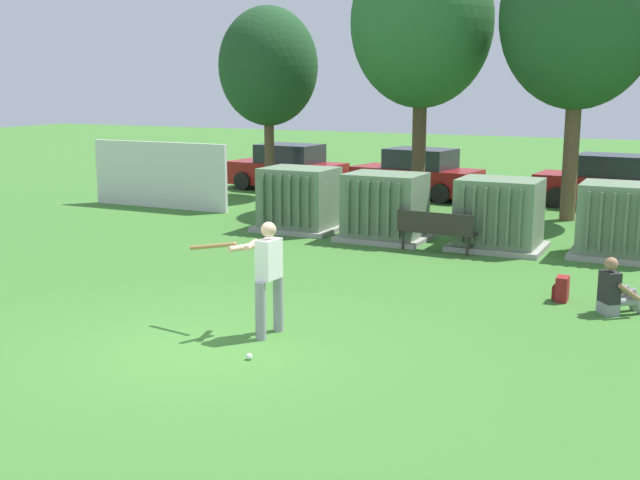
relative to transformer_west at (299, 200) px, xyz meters
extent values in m
plane|color=#3D752D|center=(3.02, -8.98, -0.79)|extent=(96.00, 96.00, 0.00)
cube|color=silver|center=(-5.58, 1.52, 0.21)|extent=(4.80, 0.12, 2.00)
cube|color=#9E9B93|center=(0.00, 0.01, -0.73)|extent=(2.10, 1.70, 0.12)
cube|color=slate|center=(0.00, 0.01, 0.08)|extent=(1.80, 1.40, 1.50)
cube|color=#5B7056|center=(-0.64, -0.75, 0.08)|extent=(0.06, 0.12, 1.27)
cube|color=#5B7056|center=(-0.38, -0.75, 0.08)|extent=(0.06, 0.12, 1.27)
cube|color=#5B7056|center=(-0.13, -0.75, 0.08)|extent=(0.06, 0.12, 1.27)
cube|color=#5B7056|center=(0.13, -0.75, 0.08)|extent=(0.06, 0.12, 1.27)
cube|color=#5B7056|center=(0.38, -0.75, 0.08)|extent=(0.06, 0.12, 1.27)
cube|color=#5B7056|center=(0.64, -0.75, 0.08)|extent=(0.06, 0.12, 1.27)
cube|color=#9E9B93|center=(2.45, -0.22, -0.73)|extent=(2.10, 1.70, 0.12)
cube|color=slate|center=(2.45, -0.22, 0.08)|extent=(1.80, 1.40, 1.50)
cube|color=#5B7056|center=(1.81, -0.98, 0.08)|extent=(0.06, 0.12, 1.27)
cube|color=#5B7056|center=(2.07, -0.98, 0.08)|extent=(0.06, 0.12, 1.27)
cube|color=#5B7056|center=(2.32, -0.98, 0.08)|extent=(0.06, 0.12, 1.27)
cube|color=#5B7056|center=(2.58, -0.98, 0.08)|extent=(0.06, 0.12, 1.27)
cube|color=#5B7056|center=(2.83, -0.98, 0.08)|extent=(0.06, 0.12, 1.27)
cube|color=#5B7056|center=(3.09, -0.98, 0.08)|extent=(0.06, 0.12, 1.27)
cube|color=#9E9B93|center=(5.19, -0.10, -0.73)|extent=(2.10, 1.70, 0.12)
cube|color=slate|center=(5.19, -0.10, 0.08)|extent=(1.80, 1.40, 1.50)
cube|color=#5B7056|center=(4.55, -0.86, 0.08)|extent=(0.06, 0.12, 1.27)
cube|color=#5B7056|center=(4.81, -0.86, 0.08)|extent=(0.06, 0.12, 1.27)
cube|color=#5B7056|center=(5.06, -0.86, 0.08)|extent=(0.06, 0.12, 1.27)
cube|color=#5B7056|center=(5.32, -0.86, 0.08)|extent=(0.06, 0.12, 1.27)
cube|color=#5B7056|center=(5.57, -0.86, 0.08)|extent=(0.06, 0.12, 1.27)
cube|color=#5B7056|center=(5.83, -0.86, 0.08)|extent=(0.06, 0.12, 1.27)
cube|color=#9E9B93|center=(7.83, 0.18, -0.73)|extent=(2.10, 1.70, 0.12)
cube|color=slate|center=(7.83, 0.18, 0.08)|extent=(1.80, 1.40, 1.50)
cube|color=#5B7056|center=(7.19, -0.58, 0.08)|extent=(0.06, 0.12, 1.27)
cube|color=#5B7056|center=(7.44, -0.58, 0.08)|extent=(0.06, 0.12, 1.27)
cube|color=#5B7056|center=(7.70, -0.58, 0.08)|extent=(0.06, 0.12, 1.27)
cube|color=#5B7056|center=(7.95, -0.58, 0.08)|extent=(0.06, 0.12, 1.27)
cube|color=#5B7056|center=(8.21, -0.58, 0.08)|extent=(0.06, 0.12, 1.27)
cube|color=#2D2823|center=(4.01, -0.98, -0.34)|extent=(1.82, 0.49, 0.05)
cube|color=#2D2823|center=(4.00, -1.16, -0.09)|extent=(1.80, 0.13, 0.44)
cylinder|color=#2D2823|center=(3.25, -0.80, -0.58)|extent=(0.06, 0.06, 0.42)
cylinder|color=#2D2823|center=(4.78, -0.88, -0.58)|extent=(0.06, 0.06, 0.42)
cylinder|color=#2D2823|center=(3.23, -1.08, -0.58)|extent=(0.06, 0.06, 0.42)
cylinder|color=#2D2823|center=(4.76, -1.16, -0.58)|extent=(0.06, 0.06, 0.42)
cylinder|color=gray|center=(3.58, -8.17, -0.35)|extent=(0.16, 0.16, 0.88)
cylinder|color=gray|center=(3.61, -7.69, -0.35)|extent=(0.16, 0.16, 0.88)
cube|color=white|center=(3.60, -7.93, 0.39)|extent=(0.27, 0.42, 0.60)
sphere|color=#DBAD89|center=(3.60, -7.93, 0.84)|extent=(0.23, 0.23, 0.23)
cylinder|color=#DBAD89|center=(3.21, -7.99, 0.55)|extent=(0.30, 0.53, 0.09)
cylinder|color=#DBAD89|center=(3.23, -7.81, 0.55)|extent=(0.23, 0.55, 0.09)
cylinder|color=#A5723F|center=(2.54, -7.85, 0.48)|extent=(0.85, 0.13, 0.21)
sphere|color=#A5723F|center=(2.97, -7.88, 0.55)|extent=(0.08, 0.08, 0.08)
sphere|color=white|center=(3.87, -9.00, -0.74)|extent=(0.09, 0.09, 0.09)
cube|color=gray|center=(8.07, -4.52, -0.69)|extent=(0.40, 0.42, 0.20)
cube|color=#262628|center=(8.07, -4.52, -0.33)|extent=(0.39, 0.42, 0.52)
sphere|color=#9E7051|center=(8.07, -4.52, 0.06)|extent=(0.22, 0.22, 0.22)
cylinder|color=gray|center=(8.19, -4.31, -0.57)|extent=(0.44, 0.38, 0.13)
cylinder|color=gray|center=(8.37, -4.17, -0.56)|extent=(0.31, 0.27, 0.46)
cylinder|color=gray|center=(8.31, -4.46, -0.57)|extent=(0.44, 0.38, 0.13)
cylinder|color=gray|center=(8.49, -4.33, -0.56)|extent=(0.31, 0.27, 0.46)
cylinder|color=#9E7051|center=(8.11, -4.20, -0.37)|extent=(0.38, 0.31, 0.32)
cylinder|color=#9E7051|center=(8.39, -4.57, -0.37)|extent=(0.38, 0.31, 0.32)
cube|color=maroon|center=(7.26, -4.04, -0.57)|extent=(0.20, 0.32, 0.44)
cube|color=maroon|center=(7.13, -4.04, -0.63)|extent=(0.06, 0.22, 0.22)
cylinder|color=brown|center=(-3.79, 5.16, 0.53)|extent=(0.33, 0.33, 2.64)
ellipsoid|color=#1E4723|center=(-3.79, 5.16, 3.49)|extent=(3.25, 3.25, 3.86)
cylinder|color=brown|center=(1.57, 4.78, 0.90)|extent=(0.42, 0.42, 3.38)
ellipsoid|color=#2D6633|center=(1.57, 4.78, 4.69)|extent=(4.16, 4.16, 4.94)
cylinder|color=brown|center=(6.00, 4.63, 0.91)|extent=(0.42, 0.42, 3.40)
ellipsoid|color=#235128|center=(6.00, 4.63, 4.72)|extent=(4.19, 4.19, 4.97)
cube|color=maroon|center=(-4.07, 6.87, -0.21)|extent=(4.30, 1.96, 0.80)
cube|color=#262B33|center=(-3.92, 6.86, 0.51)|extent=(2.19, 1.69, 0.64)
cylinder|color=black|center=(-5.42, 6.10, -0.47)|extent=(0.65, 0.26, 0.64)
cylinder|color=black|center=(-5.32, 7.80, -0.47)|extent=(0.65, 0.26, 0.64)
cylinder|color=black|center=(-2.82, 5.94, -0.47)|extent=(0.65, 0.26, 0.64)
cylinder|color=black|center=(-2.72, 7.64, -0.47)|extent=(0.65, 0.26, 0.64)
cube|color=maroon|center=(0.72, 7.07, -0.21)|extent=(4.39, 2.26, 0.80)
cube|color=#262B33|center=(0.87, 7.05, 0.51)|extent=(2.29, 1.83, 0.64)
cylinder|color=black|center=(-0.69, 6.41, -0.47)|extent=(0.66, 0.31, 0.64)
cylinder|color=black|center=(-0.45, 8.09, -0.47)|extent=(0.66, 0.31, 0.64)
cylinder|color=black|center=(1.89, 6.05, -0.47)|extent=(0.66, 0.31, 0.64)
cylinder|color=black|center=(2.13, 7.73, -0.47)|extent=(0.66, 0.31, 0.64)
cube|color=maroon|center=(6.71, 7.49, -0.21)|extent=(4.32, 2.03, 0.80)
cube|color=#262B33|center=(6.86, 7.47, 0.51)|extent=(2.22, 1.72, 0.64)
cylinder|color=black|center=(5.35, 6.74, -0.47)|extent=(0.66, 0.27, 0.64)
cylinder|color=black|center=(5.48, 8.44, -0.47)|extent=(0.66, 0.27, 0.64)
camera|label=1|loc=(9.29, -17.94, 2.96)|focal=44.52mm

